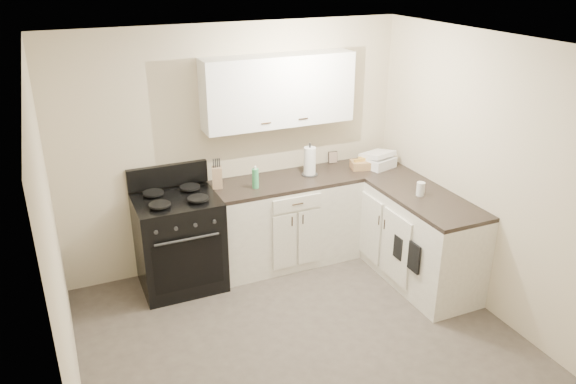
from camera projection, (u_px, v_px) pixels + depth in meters
name	position (u px, v px, depth m)	size (l,w,h in m)	color
floor	(309.00, 351.00, 4.73)	(3.60, 3.60, 0.00)	#473F38
ceiling	(315.00, 49.00, 3.75)	(3.60, 3.60, 0.00)	white
wall_back	(235.00, 148.00, 5.76)	(3.60, 3.60, 0.00)	beige
wall_right	(497.00, 182.00, 4.90)	(3.60, 3.60, 0.00)	beige
wall_left	(58.00, 267.00, 3.57)	(3.60, 3.60, 0.00)	beige
wall_front	(474.00, 364.00, 2.72)	(3.60, 3.60, 0.00)	beige
base_cabinets_back	(285.00, 223.00, 5.97)	(1.55, 0.60, 0.90)	white
base_cabinets_right	(405.00, 229.00, 5.82)	(0.60, 1.90, 0.90)	white
countertop_back	(285.00, 182.00, 5.79)	(1.55, 0.60, 0.04)	black
countertop_right	(408.00, 188.00, 5.64)	(0.60, 1.90, 0.04)	black
upper_cabinets	(279.00, 91.00, 5.56)	(1.55, 0.30, 0.70)	white
stove	(179.00, 243.00, 5.52)	(0.79, 0.68, 0.96)	black
knife_block	(217.00, 178.00, 5.55)	(0.10, 0.09, 0.22)	tan
paper_towel	(310.00, 161.00, 5.86)	(0.12, 0.12, 0.30)	white
soap_bottle	(255.00, 178.00, 5.55)	(0.07, 0.07, 0.20)	#42AD69
picture_frame	(333.00, 157.00, 6.23)	(0.10, 0.01, 0.13)	black
wicker_basket	(363.00, 165.00, 6.08)	(0.26, 0.17, 0.09)	#AE7E52
countertop_grill	(378.00, 162.00, 6.12)	(0.30, 0.28, 0.11)	white
glass_jar	(421.00, 189.00, 5.38)	(0.08, 0.08, 0.13)	silver
oven_mitt_near	(414.00, 258.00, 5.17)	(0.02, 0.16, 0.28)	black
oven_mitt_far	(398.00, 248.00, 5.39)	(0.02, 0.13, 0.23)	black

